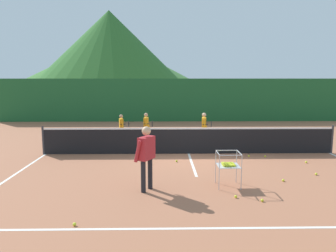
{
  "coord_description": "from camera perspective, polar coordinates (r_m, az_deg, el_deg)",
  "views": [
    {
      "loc": [
        -0.97,
        -11.84,
        2.81
      ],
      "look_at": [
        -0.76,
        0.11,
        1.02
      ],
      "focal_mm": 35.0,
      "sensor_mm": 36.0,
      "label": 1
    }
  ],
  "objects": [
    {
      "name": "instructor",
      "position": [
        8.11,
        -3.8,
        -4.6
      ],
      "size": [
        0.53,
        0.81,
        1.62
      ],
      "color": "black",
      "rests_on": "ground"
    },
    {
      "name": "tennis_ball_6",
      "position": [
        12.14,
        16.57,
        -5.08
      ],
      "size": [
        0.07,
        0.07,
        0.07
      ],
      "primitive_type": "sphere",
      "color": "yellow",
      "rests_on": "ground"
    },
    {
      "name": "tennis_ball_2",
      "position": [
        11.01,
        1.5,
        -6.1
      ],
      "size": [
        0.07,
        0.07,
        0.07
      ],
      "primitive_type": "sphere",
      "color": "yellow",
      "rests_on": "ground"
    },
    {
      "name": "student_0",
      "position": [
        14.54,
        -8.07,
        0.15
      ],
      "size": [
        0.5,
        0.53,
        1.19
      ],
      "color": "navy",
      "rests_on": "ground"
    },
    {
      "name": "tennis_ball_4",
      "position": [
        9.55,
        19.44,
        -8.9
      ],
      "size": [
        0.07,
        0.07,
        0.07
      ],
      "primitive_type": "sphere",
      "color": "yellow",
      "rests_on": "ground"
    },
    {
      "name": "ball_cart",
      "position": [
        8.63,
        10.42,
        -6.61
      ],
      "size": [
        0.58,
        0.58,
        0.9
      ],
      "color": "#B7B7BC",
      "rests_on": "ground"
    },
    {
      "name": "hill_0",
      "position": [
        86.36,
        -10.36,
        10.6
      ],
      "size": [
        49.02,
        49.02,
        12.34
      ],
      "primitive_type": "cone",
      "color": "#38702D",
      "rests_on": "ground"
    },
    {
      "name": "tennis_ball_0",
      "position": [
        6.75,
        -15.98,
        -16.12
      ],
      "size": [
        0.07,
        0.07,
        0.07
      ],
      "primitive_type": "sphere",
      "color": "yellow",
      "rests_on": "ground"
    },
    {
      "name": "line_service_center",
      "position": [
        12.21,
        3.61,
        -4.81
      ],
      "size": [
        0.08,
        5.73,
        0.01
      ],
      "primitive_type": "cube",
      "color": "white",
      "rests_on": "ground"
    },
    {
      "name": "ground_plane",
      "position": [
        12.21,
        3.61,
        -4.82
      ],
      "size": [
        120.0,
        120.0,
        0.0
      ],
      "primitive_type": "plane",
      "color": "#A86647"
    },
    {
      "name": "tennis_ball_7",
      "position": [
        10.49,
        24.4,
        -7.62
      ],
      "size": [
        0.07,
        0.07,
        0.07
      ],
      "primitive_type": "sphere",
      "color": "yellow",
      "rests_on": "ground"
    },
    {
      "name": "student_1",
      "position": [
        14.27,
        -3.79,
        0.26
      ],
      "size": [
        0.41,
        0.64,
        1.28
      ],
      "color": "navy",
      "rests_on": "ground"
    },
    {
      "name": "line_baseline_near",
      "position": [
        6.49,
        8.09,
        -17.22
      ],
      "size": [
        10.56,
        0.08,
        0.01
      ],
      "primitive_type": "cube",
      "color": "white",
      "rests_on": "ground"
    },
    {
      "name": "tennis_ball_5",
      "position": [
        8.02,
        11.72,
        -11.94
      ],
      "size": [
        0.07,
        0.07,
        0.07
      ],
      "primitive_type": "sphere",
      "color": "yellow",
      "rests_on": "ground"
    },
    {
      "name": "tennis_ball_8",
      "position": [
        7.93,
        16.09,
        -12.33
      ],
      "size": [
        0.07,
        0.07,
        0.07
      ],
      "primitive_type": "sphere",
      "color": "yellow",
      "rests_on": "ground"
    },
    {
      "name": "line_baseline_far",
      "position": [
        17.62,
        2.18,
        -0.67
      ],
      "size": [
        10.56,
        0.08,
        0.01
      ],
      "primitive_type": "cube",
      "color": "white",
      "rests_on": "ground"
    },
    {
      "name": "student_2",
      "position": [
        14.03,
        6.33,
        0.17
      ],
      "size": [
        0.41,
        0.66,
        1.31
      ],
      "color": "silver",
      "rests_on": "ground"
    },
    {
      "name": "windscreen_fence",
      "position": [
        20.88,
        1.67,
        4.52
      ],
      "size": [
        23.23,
        0.08,
        2.73
      ],
      "primitive_type": "cube",
      "color": "#1E5B2D",
      "rests_on": "ground"
    },
    {
      "name": "hill_1",
      "position": [
        87.46,
        -6.86,
        10.08
      ],
      "size": [
        41.06,
        41.06,
        10.63
      ],
      "primitive_type": "cone",
      "color": "#427A38",
      "rests_on": "ground"
    },
    {
      "name": "tennis_net",
      "position": [
        12.1,
        3.63,
        -2.52
      ],
      "size": [
        10.76,
        0.08,
        1.05
      ],
      "color": "#333338",
      "rests_on": "ground"
    },
    {
      "name": "line_sideline_west",
      "position": [
        12.91,
        -20.53,
        -4.61
      ],
      "size": [
        0.08,
        11.6,
        0.01
      ],
      "primitive_type": "cube",
      "color": "white",
      "rests_on": "ground"
    },
    {
      "name": "tennis_ball_9",
      "position": [
        12.05,
        13.89,
        -5.07
      ],
      "size": [
        0.07,
        0.07,
        0.07
      ],
      "primitive_type": "sphere",
      "color": "yellow",
      "rests_on": "ground"
    },
    {
      "name": "hill_2",
      "position": [
        79.65,
        -10.11,
        12.86
      ],
      "size": [
        37.45,
        37.45,
        18.07
      ],
      "primitive_type": "cone",
      "color": "#2D6628",
      "rests_on": "ground"
    },
    {
      "name": "tennis_ball_3",
      "position": [
        11.78,
        22.93,
        -5.81
      ],
      "size": [
        0.07,
        0.07,
        0.07
      ],
      "primitive_type": "sphere",
      "color": "yellow",
      "rests_on": "ground"
    },
    {
      "name": "line_sideline_east",
      "position": [
        13.68,
        26.3,
        -4.23
      ],
      "size": [
        0.08,
        11.6,
        0.01
      ],
      "primitive_type": "cube",
      "color": "white",
      "rests_on": "ground"
    }
  ]
}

